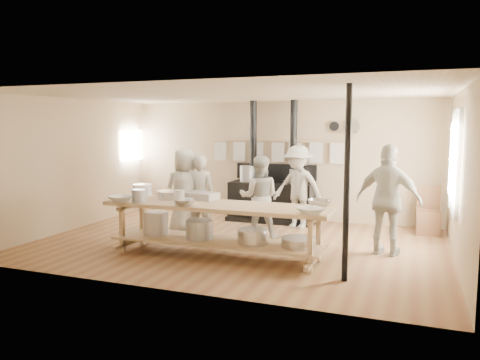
% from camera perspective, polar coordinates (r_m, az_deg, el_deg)
% --- Properties ---
extents(ground, '(7.00, 7.00, 0.00)m').
position_cam_1_polar(ground, '(8.30, -0.33, -7.75)').
color(ground, brown).
rests_on(ground, ground).
extents(room_shell, '(7.00, 7.00, 7.00)m').
position_cam_1_polar(room_shell, '(8.05, -0.33, 3.51)').
color(room_shell, tan).
rests_on(room_shell, ground).
extents(window_right, '(0.09, 1.50, 1.65)m').
position_cam_1_polar(window_right, '(8.15, 24.77, 2.07)').
color(window_right, beige).
rests_on(window_right, ground).
extents(left_opening, '(0.00, 0.90, 0.90)m').
position_cam_1_polar(left_opening, '(11.43, -13.04, 4.14)').
color(left_opening, white).
rests_on(left_opening, ground).
extents(stove, '(1.90, 0.75, 2.60)m').
position_cam_1_polar(stove, '(10.16, 3.91, -2.10)').
color(stove, black).
rests_on(stove, ground).
extents(towel_rail, '(3.00, 0.04, 0.47)m').
position_cam_1_polar(towel_rail, '(10.33, 4.45, 3.81)').
color(towel_rail, tan).
rests_on(towel_rail, ground).
extents(back_wall_shelf, '(0.63, 0.14, 0.32)m').
position_cam_1_polar(back_wall_shelf, '(10.04, 12.62, 6.14)').
color(back_wall_shelf, tan).
rests_on(back_wall_shelf, ground).
extents(prep_table, '(3.60, 0.90, 0.85)m').
position_cam_1_polar(prep_table, '(7.37, -2.91, -5.44)').
color(prep_table, tan).
rests_on(prep_table, ground).
extents(support_post, '(0.08, 0.08, 2.60)m').
position_cam_1_polar(support_post, '(6.26, 12.89, -0.51)').
color(support_post, black).
rests_on(support_post, ground).
extents(cook_far_left, '(0.61, 0.46, 1.54)m').
position_cam_1_polar(cook_far_left, '(8.70, -4.88, -1.93)').
color(cook_far_left, '#B8B6A3').
rests_on(cook_far_left, ground).
extents(cook_left, '(0.86, 0.74, 1.52)m').
position_cam_1_polar(cook_left, '(8.60, 2.35, -2.08)').
color(cook_left, '#B8B6A3').
rests_on(cook_left, ground).
extents(cook_center, '(0.91, 0.70, 1.66)m').
position_cam_1_polar(cook_center, '(8.80, -6.70, -1.46)').
color(cook_center, '#B8B6A3').
rests_on(cook_center, ground).
extents(cook_right, '(1.12, 0.68, 1.78)m').
position_cam_1_polar(cook_right, '(7.77, 17.62, -2.36)').
color(cook_right, '#B8B6A3').
rests_on(cook_right, ground).
extents(cook_by_window, '(1.19, 0.86, 1.67)m').
position_cam_1_polar(cook_by_window, '(9.49, 7.07, -0.85)').
color(cook_by_window, '#B8B6A3').
rests_on(cook_by_window, ground).
extents(chair, '(0.44, 0.44, 0.91)m').
position_cam_1_polar(chair, '(9.65, 21.95, -4.56)').
color(chair, brown).
rests_on(chair, ground).
extents(bowl_white_a, '(0.47, 0.47, 0.09)m').
position_cam_1_polar(bowl_white_a, '(7.77, -14.40, -2.21)').
color(bowl_white_a, white).
rests_on(bowl_white_a, prep_table).
extents(bowl_steel_a, '(0.43, 0.43, 0.10)m').
position_cam_1_polar(bowl_steel_a, '(7.17, -6.80, -2.72)').
color(bowl_steel_a, silver).
rests_on(bowl_steel_a, prep_table).
extents(bowl_white_b, '(0.53, 0.53, 0.09)m').
position_cam_1_polar(bowl_white_b, '(6.52, 8.58, -3.73)').
color(bowl_white_b, white).
rests_on(bowl_white_b, prep_table).
extents(bowl_steel_b, '(0.46, 0.46, 0.11)m').
position_cam_1_polar(bowl_steel_b, '(7.15, 9.67, -2.77)').
color(bowl_steel_b, silver).
rests_on(bowl_steel_b, prep_table).
extents(roasting_pan, '(0.57, 0.43, 0.11)m').
position_cam_1_polar(roasting_pan, '(7.76, -4.70, -1.94)').
color(roasting_pan, '#B2B2B7').
rests_on(roasting_pan, prep_table).
extents(mixing_bowl_large, '(0.54, 0.54, 0.14)m').
position_cam_1_polar(mixing_bowl_large, '(7.86, -8.46, -1.81)').
color(mixing_bowl_large, silver).
rests_on(mixing_bowl_large, prep_table).
extents(bucket_galv, '(0.27, 0.27, 0.21)m').
position_cam_1_polar(bucket_galv, '(7.56, -12.22, -1.93)').
color(bucket_galv, gray).
rests_on(bucket_galv, prep_table).
extents(deep_bowl_enamel, '(0.38, 0.38, 0.20)m').
position_cam_1_polar(deep_bowl_enamel, '(8.30, -11.81, -1.20)').
color(deep_bowl_enamel, white).
rests_on(deep_bowl_enamel, prep_table).
extents(pitcher, '(0.20, 0.20, 0.23)m').
position_cam_1_polar(pitcher, '(7.20, -7.37, -2.16)').
color(pitcher, white).
rests_on(pitcher, prep_table).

